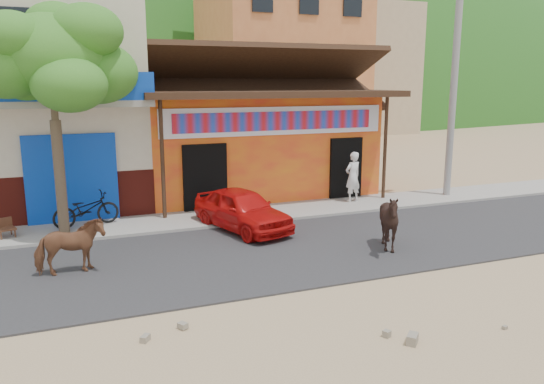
{
  "coord_description": "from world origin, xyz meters",
  "views": [
    {
      "loc": [
        -4.41,
        -9.0,
        4.1
      ],
      "look_at": [
        0.3,
        3.0,
        1.4
      ],
      "focal_mm": 35.0,
      "sensor_mm": 36.0,
      "label": 1
    }
  ],
  "objects": [
    {
      "name": "utility_pole",
      "position": [
        8.2,
        6.0,
        4.12
      ],
      "size": [
        0.24,
        0.24,
        8.0
      ],
      "primitive_type": "cylinder",
      "color": "gray",
      "rests_on": "sidewalk"
    },
    {
      "name": "cafe_chair_right",
      "position": [
        -6.01,
        5.88,
        0.58
      ],
      "size": [
        0.54,
        0.54,
        0.91
      ],
      "primitive_type": null,
      "rotation": [
        0.0,
        0.0,
        0.35
      ],
      "color": "#482818",
      "rests_on": "sidewalk"
    },
    {
      "name": "road",
      "position": [
        0.0,
        2.5,
        0.02
      ],
      "size": [
        60.0,
        5.0,
        0.04
      ],
      "primitive_type": "cube",
      "color": "#28282B",
      "rests_on": "ground"
    },
    {
      "name": "pedestrian",
      "position": [
        4.5,
        6.28,
        0.96
      ],
      "size": [
        0.69,
        0.54,
        1.68
      ],
      "primitive_type": "imported",
      "rotation": [
        0.0,
        0.0,
        3.39
      ],
      "color": "white",
      "rests_on": "sidewalk"
    },
    {
      "name": "apartment_rear",
      "position": [
        18.0,
        30.0,
        5.0
      ],
      "size": [
        8.0,
        8.0,
        10.0
      ],
      "primitive_type": "cube",
      "color": "tan",
      "rests_on": "ground"
    },
    {
      "name": "dance_club",
      "position": [
        2.0,
        10.0,
        1.8
      ],
      "size": [
        8.0,
        6.0,
        3.6
      ],
      "primitive_type": "cube",
      "color": "orange",
      "rests_on": "ground"
    },
    {
      "name": "sidewalk",
      "position": [
        0.0,
        6.0,
        0.06
      ],
      "size": [
        60.0,
        2.0,
        0.12
      ],
      "primitive_type": "cube",
      "color": "gray",
      "rests_on": "ground"
    },
    {
      "name": "scooter",
      "position": [
        -4.0,
        6.25,
        0.6
      ],
      "size": [
        1.91,
        1.03,
        0.95
      ],
      "primitive_type": "imported",
      "rotation": [
        0.0,
        0.0,
        1.8
      ],
      "color": "black",
      "rests_on": "sidewalk"
    },
    {
      "name": "apartment_front",
      "position": [
        9.0,
        24.0,
        6.0
      ],
      "size": [
        9.0,
        9.0,
        12.0
      ],
      "primitive_type": "cube",
      "color": "#CC723F",
      "rests_on": "ground"
    },
    {
      "name": "cow_tan",
      "position": [
        -4.48,
        2.63,
        0.64
      ],
      "size": [
        1.48,
        0.78,
        1.2
      ],
      "primitive_type": "imported",
      "rotation": [
        0.0,
        0.0,
        1.67
      ],
      "color": "brown",
      "rests_on": "road"
    },
    {
      "name": "red_car",
      "position": [
        0.03,
        4.59,
        0.62
      ],
      "size": [
        2.3,
        3.66,
        1.16
      ],
      "primitive_type": "imported",
      "rotation": [
        0.0,
        0.0,
        0.29
      ],
      "color": "red",
      "rests_on": "road"
    },
    {
      "name": "cow_dark",
      "position": [
        2.81,
        1.55,
        0.76
      ],
      "size": [
        1.64,
        1.55,
        1.44
      ],
      "primitive_type": "imported",
      "rotation": [
        0.0,
        0.0,
        -1.21
      ],
      "color": "black",
      "rests_on": "road"
    },
    {
      "name": "hillside",
      "position": [
        0.0,
        70.0,
        12.0
      ],
      "size": [
        100.0,
        40.0,
        24.0
      ],
      "primitive_type": "ellipsoid",
      "color": "#194C14",
      "rests_on": "ground"
    },
    {
      "name": "tree",
      "position": [
        -4.6,
        5.8,
        3.12
      ],
      "size": [
        3.0,
        3.0,
        6.0
      ],
      "primitive_type": null,
      "color": "#2D721E",
      "rests_on": "sidewalk"
    },
    {
      "name": "cafe_building",
      "position": [
        -5.5,
        10.0,
        3.5
      ],
      "size": [
        7.0,
        6.0,
        7.0
      ],
      "primitive_type": "cube",
      "color": "beige",
      "rests_on": "ground"
    },
    {
      "name": "ground",
      "position": [
        0.0,
        0.0,
        0.0
      ],
      "size": [
        120.0,
        120.0,
        0.0
      ],
      "primitive_type": "plane",
      "color": "#9E825B",
      "rests_on": "ground"
    }
  ]
}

